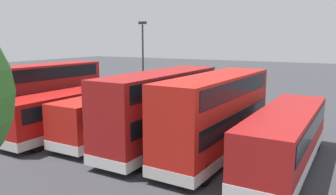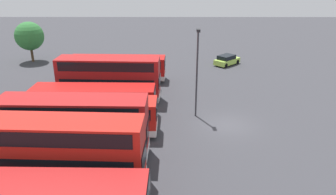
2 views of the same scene
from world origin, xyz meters
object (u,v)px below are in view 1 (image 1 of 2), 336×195
at_px(bus_single_deck_fourth, 118,113).
at_px(lamp_post_tall, 143,59).
at_px(bus_single_deck_seventh, 9,100).
at_px(bus_single_deck_fifth, 74,110).
at_px(bus_single_deck_near_end, 285,137).
at_px(bus_double_decker_third, 161,108).
at_px(bus_double_decker_second, 216,114).
at_px(bus_double_decker_sixth, 41,92).
at_px(car_hatchback_silver, 57,83).

distance_m(bus_single_deck_fourth, lamp_post_tall, 9.71).
relative_size(bus_single_deck_seventh, lamp_post_tall, 1.29).
relative_size(bus_single_deck_fourth, bus_single_deck_fifth, 0.92).
bearing_deg(bus_single_deck_near_end, bus_double_decker_third, 2.15).
distance_m(bus_single_deck_fifth, bus_single_deck_seventh, 7.22).
bearing_deg(bus_double_decker_second, lamp_post_tall, -40.28).
xyz_separation_m(bus_single_deck_near_end, bus_double_decker_second, (3.65, 0.21, 0.82)).
xyz_separation_m(bus_single_deck_fourth, bus_single_deck_seventh, (10.45, 0.51, 0.00)).
bearing_deg(bus_double_decker_third, bus_single_deck_seventh, -0.36).
height_order(bus_double_decker_third, bus_single_deck_fifth, bus_double_decker_third).
bearing_deg(bus_double_decker_sixth, bus_single_deck_seventh, 9.20).
bearing_deg(bus_double_decker_sixth, bus_double_decker_third, 176.87).
bearing_deg(bus_single_deck_fourth, bus_single_deck_fifth, 12.53).
bearing_deg(bus_single_deck_near_end, bus_double_decker_second, 3.25).
bearing_deg(bus_double_decker_second, bus_double_decker_sixth, -2.14).
bearing_deg(lamp_post_tall, bus_single_deck_near_end, 148.33).
relative_size(bus_single_deck_near_end, bus_double_decker_third, 1.03).
xyz_separation_m(bus_single_deck_near_end, car_hatchback_silver, (31.80, -14.58, -0.92)).
relative_size(bus_double_decker_third, bus_single_deck_fifth, 0.94).
bearing_deg(bus_single_deck_fifth, car_hatchback_silver, -40.02).
height_order(bus_single_deck_near_end, bus_double_decker_third, bus_double_decker_third).
distance_m(bus_double_decker_second, car_hatchback_silver, 31.85).
relative_size(bus_double_decker_third, bus_double_decker_sixth, 1.00).
height_order(bus_double_decker_second, car_hatchback_silver, bus_double_decker_second).
relative_size(car_hatchback_silver, lamp_post_tall, 0.51).
bearing_deg(lamp_post_tall, car_hatchback_silver, -18.19).
bearing_deg(lamp_post_tall, bus_double_decker_third, 128.35).
bearing_deg(bus_single_deck_fourth, bus_double_decker_second, 175.68).
bearing_deg(car_hatchback_silver, bus_single_deck_fifth, 139.98).
xyz_separation_m(bus_single_deck_fifth, car_hatchback_silver, (17.83, -14.97, -0.92)).
relative_size(bus_single_deck_near_end, lamp_post_tall, 1.34).
bearing_deg(bus_single_deck_fourth, bus_double_decker_third, 170.70).
distance_m(bus_double_decker_third, bus_double_decker_sixth, 10.95).
bearing_deg(bus_double_decker_third, bus_single_deck_fourth, -9.30).
bearing_deg(bus_single_deck_fifth, bus_double_decker_second, -178.98).
xyz_separation_m(bus_double_decker_third, bus_double_decker_sixth, (10.94, -0.60, -0.00)).
relative_size(bus_single_deck_near_end, bus_single_deck_fourth, 1.05).
bearing_deg(bus_single_deck_seventh, lamp_post_tall, -127.41).
relative_size(bus_single_deck_fifth, car_hatchback_silver, 2.71).
bearing_deg(bus_single_deck_seventh, bus_single_deck_fifth, 178.30).
relative_size(bus_double_decker_second, bus_single_deck_seventh, 0.99).
distance_m(bus_double_decker_third, car_hatchback_silver, 28.86).
distance_m(bus_double_decker_third, lamp_post_tall, 11.81).
bearing_deg(bus_double_decker_sixth, bus_single_deck_near_end, 178.95).
height_order(bus_single_deck_fourth, car_hatchback_silver, bus_single_deck_fourth).
height_order(bus_double_decker_third, lamp_post_tall, lamp_post_tall).
xyz_separation_m(bus_double_decker_second, bus_double_decker_sixth, (14.40, -0.54, 0.00)).
bearing_deg(bus_double_decker_third, bus_single_deck_near_end, -177.85).
distance_m(bus_single_deck_fifth, bus_double_decker_sixth, 4.22).
distance_m(bus_double_decker_sixth, lamp_post_tall, 9.55).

